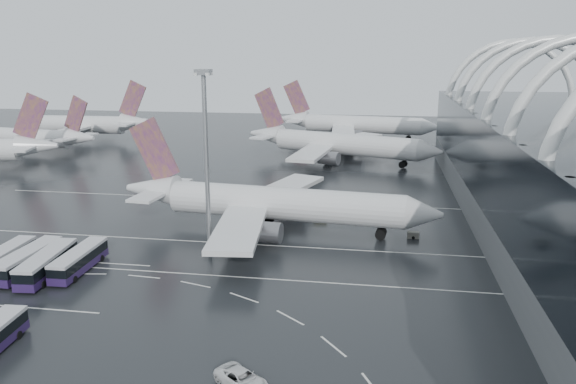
# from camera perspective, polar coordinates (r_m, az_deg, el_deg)

# --- Properties ---
(ground) EXTENTS (420.00, 420.00, 0.00)m
(ground) POSITION_cam_1_polar(r_m,az_deg,el_deg) (85.28, -7.57, -7.86)
(ground) COLOR black
(ground) RESTS_ON ground
(lane_marking_near) EXTENTS (120.00, 0.25, 0.01)m
(lane_marking_near) POSITION_cam_1_polar(r_m,az_deg,el_deg) (83.51, -7.97, -8.36)
(lane_marking_near) COLOR silver
(lane_marking_near) RESTS_ON ground
(lane_marking_mid) EXTENTS (120.00, 0.25, 0.01)m
(lane_marking_mid) POSITION_cam_1_polar(r_m,az_deg,el_deg) (96.06, -5.53, -5.22)
(lane_marking_mid) COLOR silver
(lane_marking_mid) RESTS_ON ground
(lane_marking_far) EXTENTS (120.00, 0.25, 0.01)m
(lane_marking_far) POSITION_cam_1_polar(r_m,az_deg,el_deg) (122.11, -2.22, -0.91)
(lane_marking_far) COLOR silver
(lane_marking_far) RESTS_ON ground
(bus_bay_line_north) EXTENTS (28.00, 0.25, 0.01)m
(bus_bay_line_north) POSITION_cam_1_polar(r_m,az_deg,el_deg) (94.75, -21.71, -6.49)
(bus_bay_line_north) COLOR silver
(bus_bay_line_north) RESTS_ON ground
(airliner_main) EXTENTS (58.99, 51.47, 19.97)m
(airliner_main) POSITION_cam_1_polar(r_m,az_deg,el_deg) (101.12, -1.92, -1.19)
(airliner_main) COLOR silver
(airliner_main) RESTS_ON ground
(airliner_gate_b) EXTENTS (58.56, 52.04, 20.89)m
(airliner_gate_b) POSITION_cam_1_polar(r_m,az_deg,el_deg) (164.82, 4.90, 4.88)
(airliner_gate_b) COLOR silver
(airliner_gate_b) RESTS_ON ground
(airliner_gate_c) EXTENTS (59.30, 54.17, 21.13)m
(airliner_gate_c) POSITION_cam_1_polar(r_m,az_deg,el_deg) (208.35, 6.73, 6.81)
(airliner_gate_c) COLOR silver
(airliner_gate_c) RESTS_ON ground
(jet_remote_mid) EXTENTS (42.80, 34.60, 18.63)m
(jet_remote_mid) POSITION_cam_1_polar(r_m,az_deg,el_deg) (194.93, -23.93, 5.03)
(jet_remote_mid) COLOR silver
(jet_remote_mid) RESTS_ON ground
(jet_remote_far) EXTENTS (49.65, 39.94, 21.70)m
(jet_remote_far) POSITION_cam_1_polar(r_m,az_deg,el_deg) (216.62, -19.58, 6.45)
(jet_remote_far) COLOR silver
(jet_remote_far) RESTS_ON ground
(bus_row_near_a) EXTENTS (3.47, 13.12, 3.20)m
(bus_row_near_a) POSITION_cam_1_polar(r_m,az_deg,el_deg) (94.12, -26.92, -6.05)
(bus_row_near_a) COLOR #271645
(bus_row_near_a) RESTS_ON ground
(bus_row_near_b) EXTENTS (3.45, 13.73, 3.37)m
(bus_row_near_b) POSITION_cam_1_polar(r_m,az_deg,el_deg) (91.66, -24.91, -6.28)
(bus_row_near_b) COLOR #271645
(bus_row_near_b) RESTS_ON ground
(bus_row_near_c) EXTENTS (4.43, 14.07, 3.41)m
(bus_row_near_c) POSITION_cam_1_polar(r_m,az_deg,el_deg) (89.05, -23.28, -6.68)
(bus_row_near_c) COLOR #271645
(bus_row_near_c) RESTS_ON ground
(bus_row_near_d) EXTENTS (3.38, 13.12, 3.21)m
(bus_row_near_d) POSITION_cam_1_polar(r_m,az_deg,el_deg) (89.05, -20.46, -6.48)
(bus_row_near_d) COLOR #271645
(bus_row_near_d) RESTS_ON ground
(van_curve_a) EXTENTS (6.55, 5.80, 1.68)m
(van_curve_a) POSITION_cam_1_polar(r_m,az_deg,el_deg) (57.64, -4.71, -18.42)
(van_curve_a) COLOR silver
(van_curve_a) RESTS_ON ground
(floodlight_mast) EXTENTS (2.23, 2.23, 29.12)m
(floodlight_mast) POSITION_cam_1_polar(r_m,az_deg,el_deg) (87.34, -8.35, 5.14)
(floodlight_mast) COLOR gray
(floodlight_mast) RESTS_ON ground
(gse_cart_belly_b) EXTENTS (2.25, 1.33, 1.23)m
(gse_cart_belly_b) POSITION_cam_1_polar(r_m,az_deg,el_deg) (112.35, 6.70, -2.03)
(gse_cart_belly_b) COLOR slate
(gse_cart_belly_b) RESTS_ON ground
(gse_cart_belly_d) EXTENTS (2.02, 1.20, 1.10)m
(gse_cart_belly_d) POSITION_cam_1_polar(r_m,az_deg,el_deg) (100.57, 12.60, -4.28)
(gse_cart_belly_d) COLOR slate
(gse_cart_belly_d) RESTS_ON ground
(gse_cart_belly_e) EXTENTS (2.47, 1.46, 1.35)m
(gse_cart_belly_e) POSITION_cam_1_polar(r_m,az_deg,el_deg) (109.67, 3.34, -2.33)
(gse_cart_belly_e) COLOR gold
(gse_cart_belly_e) RESTS_ON ground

